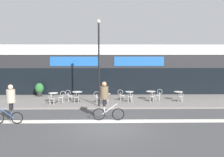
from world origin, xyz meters
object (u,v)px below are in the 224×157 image
(bistro_table_1, at_px, (77,94))
(cafe_chair_4_side, at_px, (159,94))
(cafe_chair_2_side, at_px, (98,96))
(cyclist_1, at_px, (10,100))
(bistro_table_5, at_px, (178,94))
(cafe_chair_3_side, at_px, (121,94))
(bistro_table_2, at_px, (106,96))
(cyclist_0, at_px, (105,98))
(cafe_chair_0_near, at_px, (52,98))
(bistro_table_4, at_px, (151,94))
(planter_pot, at_px, (39,89))
(cafe_chair_2_near, at_px, (106,98))
(cafe_chair_5_near, at_px, (181,96))
(cafe_chair_3_near, at_px, (130,96))
(cafe_chair_1_near, at_px, (76,96))
(cafe_chair_1_side, at_px, (69,95))
(lamp_post, at_px, (99,58))
(bistro_table_0, at_px, (53,96))
(bistro_table_3, at_px, (129,94))
(cafe_chair_4_near, at_px, (152,95))
(cafe_chair_0_side, at_px, (62,96))

(bistro_table_1, bearing_deg, cafe_chair_4_side, 2.71)
(cafe_chair_2_side, distance_m, cyclist_1, 6.92)
(bistro_table_5, bearing_deg, cafe_chair_3_side, -179.24)
(cafe_chair_4_side, bearing_deg, bistro_table_2, 17.65)
(cafe_chair_3_side, height_order, cafe_chair_4_side, same)
(bistro_table_1, distance_m, cafe_chair_3_side, 3.45)
(bistro_table_2, distance_m, cyclist_0, 4.53)
(cafe_chair_0_near, bearing_deg, bistro_table_4, -80.78)
(planter_pot, bearing_deg, bistro_table_4, -13.00)
(cafe_chair_2_near, bearing_deg, cafe_chair_2_side, 49.27)
(cafe_chair_5_near, bearing_deg, cyclist_1, 116.86)
(cafe_chair_2_side, distance_m, cafe_chair_5_near, 6.34)
(bistro_table_4, xyz_separation_m, cafe_chair_3_near, (-1.71, -0.82, -0.01))
(cyclist_1, bearing_deg, cafe_chair_1_near, -122.33)
(bistro_table_1, distance_m, cafe_chair_2_side, 1.79)
(cafe_chair_1_side, xyz_separation_m, cafe_chair_4_side, (7.04, 0.30, 0.00))
(bistro_table_1, bearing_deg, cafe_chair_2_side, -25.07)
(lamp_post, bearing_deg, cafe_chair_1_side, 142.23)
(bistro_table_0, bearing_deg, bistro_table_5, 4.59)
(bistro_table_3, bearing_deg, cafe_chair_4_near, -14.02)
(bistro_table_5, bearing_deg, cafe_chair_0_near, -171.76)
(cafe_chair_2_side, bearing_deg, cafe_chair_4_side, 12.95)
(cafe_chair_5_near, xyz_separation_m, cyclist_1, (-10.96, -5.41, 0.67))
(cafe_chair_4_near, bearing_deg, bistro_table_5, -77.47)
(cafe_chair_0_near, distance_m, cafe_chair_3_side, 5.35)
(bistro_table_1, bearing_deg, bistro_table_4, 3.05)
(planter_pot, bearing_deg, cafe_chair_2_side, -31.90)
(cafe_chair_1_side, distance_m, cafe_chair_3_near, 4.73)
(cafe_chair_0_near, distance_m, cafe_chair_1_side, 1.65)
(cafe_chair_5_near, bearing_deg, bistro_table_1, 87.32)
(bistro_table_0, xyz_separation_m, cafe_chair_5_near, (9.69, 0.15, -0.04))
(bistro_table_1, bearing_deg, bistro_table_5, 1.25)
(cafe_chair_4_near, height_order, cafe_chair_5_near, same)
(cafe_chair_5_near, bearing_deg, cyclist_0, 130.43)
(bistro_table_4, bearing_deg, bistro_table_5, -3.55)
(bistro_table_4, bearing_deg, cafe_chair_1_near, -170.83)
(cafe_chair_0_side, bearing_deg, bistro_table_3, 179.86)
(bistro_table_4, height_order, cafe_chair_1_side, cafe_chair_1_side)
(bistro_table_3, distance_m, cafe_chair_0_near, 5.95)
(cafe_chair_3_side, xyz_separation_m, lamp_post, (-1.70, -1.96, 2.93))
(bistro_table_0, bearing_deg, cyclist_0, -49.54)
(bistro_table_1, relative_size, bistro_table_4, 1.07)
(cafe_chair_2_side, bearing_deg, cafe_chair_2_near, -44.82)
(bistro_table_2, height_order, cafe_chair_0_side, cafe_chair_0_side)
(cafe_chair_2_near, bearing_deg, bistro_table_4, -59.96)
(cafe_chair_4_near, bearing_deg, cafe_chair_0_near, 96.69)
(bistro_table_3, distance_m, cafe_chair_5_near, 3.92)
(cafe_chair_2_side, relative_size, lamp_post, 0.15)
(cafe_chair_2_near, relative_size, cafe_chair_2_side, 1.00)
(cafe_chair_0_side, relative_size, cafe_chair_1_side, 1.00)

